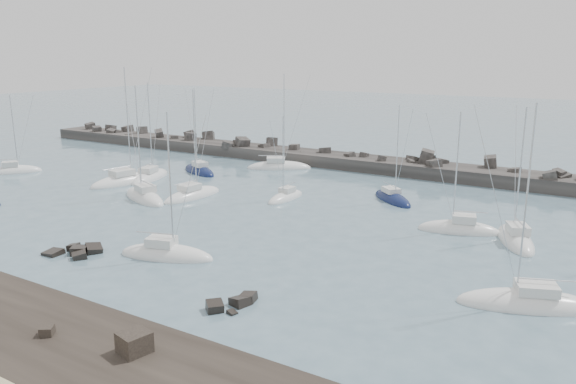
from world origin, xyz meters
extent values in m
plane|color=slate|center=(0.00, 0.00, 0.00)|extent=(400.00, 400.00, 0.00)
cube|color=black|center=(7.24, -20.66, 0.63)|extent=(1.07, 1.08, 0.55)
cube|color=black|center=(13.33, -19.32, 0.97)|extent=(1.90, 1.95, 1.23)
cube|color=black|center=(-5.59, -10.77, -0.01)|extent=(1.64, 1.47, 1.01)
cube|color=black|center=(-5.06, -9.04, 0.17)|extent=(1.37, 1.33, 0.95)
cube|color=black|center=(-3.36, -8.94, 0.20)|extent=(0.99, 1.02, 0.52)
cube|color=black|center=(-3.05, -8.53, 0.09)|extent=(2.11, 1.90, 1.43)
cube|color=black|center=(-2.74, -10.25, 0.10)|extent=(1.52, 1.66, 1.16)
cube|color=black|center=(-3.75, -9.52, 0.10)|extent=(1.84, 1.88, 1.21)
cube|color=black|center=(14.33, -9.52, 0.16)|extent=(0.93, 0.75, 0.79)
cube|color=black|center=(13.41, -12.14, 0.10)|extent=(1.70, 1.64, 1.24)
cube|color=black|center=(14.69, -11.88, 0.00)|extent=(0.83, 0.72, 0.53)
cube|color=black|center=(14.35, -10.42, 0.20)|extent=(1.57, 1.62, 1.00)
cube|color=black|center=(14.44, -9.63, 0.20)|extent=(1.35, 1.30, 0.82)
cube|color=#2E2B29|center=(-7.50, 38.00, 0.20)|extent=(115.00, 6.00, 3.20)
cube|color=#2E2B29|center=(-55.67, 36.69, 2.06)|extent=(2.28, 2.20, 1.73)
cube|color=#2E2B29|center=(-56.12, 36.87, 1.51)|extent=(1.59, 1.83, 1.40)
cube|color=#2E2B29|center=(5.70, 36.59, 2.10)|extent=(1.58, 1.54, 1.24)
cube|color=#2E2B29|center=(-50.52, 40.05, 2.25)|extent=(1.79, 2.05, 1.69)
cube|color=#2E2B29|center=(-47.14, 37.22, 1.44)|extent=(1.94, 1.98, 1.15)
cube|color=#2E2B29|center=(-31.75, 37.55, 2.31)|extent=(2.60, 2.68, 1.84)
cube|color=#2E2B29|center=(2.08, 38.42, 2.04)|extent=(1.20, 1.28, 1.08)
cube|color=#2E2B29|center=(29.12, 37.95, 2.21)|extent=(1.90, 1.81, 1.35)
cube|color=#2E2B29|center=(-54.66, 39.35, 2.09)|extent=(2.10, 2.20, 1.93)
cube|color=#2E2B29|center=(-21.81, 38.30, 1.84)|extent=(1.39, 1.47, 1.41)
cube|color=#2E2B29|center=(9.64, 37.81, 1.66)|extent=(1.69, 1.47, 1.36)
cube|color=#2E2B29|center=(-37.20, 36.99, 1.51)|extent=(1.35, 1.31, 0.77)
cube|color=#2E2B29|center=(-34.33, 40.24, 2.23)|extent=(2.15, 1.94, 2.08)
cube|color=#2E2B29|center=(13.58, 36.44, 1.96)|extent=(2.40, 2.23, 1.90)
cube|color=#2E2B29|center=(-19.65, 36.84, 2.20)|extent=(3.06, 2.75, 2.53)
cube|color=#2E2B29|center=(-46.14, 39.74, 2.35)|extent=(2.42, 2.43, 1.71)
cube|color=#2E2B29|center=(-21.77, 35.47, 1.95)|extent=(2.46, 2.20, 1.67)
cube|color=#2E2B29|center=(-50.93, 37.85, 1.76)|extent=(1.73, 1.89, 1.32)
cube|color=#2E2B29|center=(-15.70, 39.97, 2.35)|extent=(2.36, 2.56, 2.07)
cube|color=#2E2B29|center=(-35.61, 37.54, 1.71)|extent=(2.01, 2.00, 1.35)
cube|color=#2E2B29|center=(20.32, 39.93, 2.39)|extent=(2.07, 2.31, 2.30)
cube|color=#2E2B29|center=(-39.16, 37.33, 2.22)|extent=(2.37, 2.63, 2.49)
cube|color=#2E2B29|center=(-29.90, 40.42, 2.21)|extent=(2.99, 2.97, 2.44)
cube|color=#2E2B29|center=(-15.93, 38.07, 1.69)|extent=(2.19, 1.98, 1.74)
cube|color=#2E2B29|center=(0.04, 37.68, 1.81)|extent=(2.10, 1.93, 1.54)
cube|color=#2E2B29|center=(12.08, 39.12, 2.15)|extent=(2.01, 2.24, 1.65)
cube|color=#2E2B29|center=(23.81, 38.49, 1.72)|extent=(1.75, 1.64, 1.36)
cube|color=#2E2B29|center=(-7.96, 37.39, 1.38)|extent=(1.28, 1.34, 1.03)
cube|color=#2E2B29|center=(11.68, 38.63, 2.62)|extent=(2.63, 2.62, 2.33)
cube|color=#2E2B29|center=(-10.40, 38.59, 1.94)|extent=(1.80, 1.61, 1.48)
cube|color=#2E2B29|center=(13.62, 39.61, 1.76)|extent=(2.29, 2.27, 1.58)
cube|color=#2E2B29|center=(28.36, 36.36, 1.87)|extent=(2.33, 2.22, 2.16)
cube|color=#2E2B29|center=(29.33, 38.25, 1.70)|extent=(2.67, 2.85, 1.85)
cube|color=#2E2B29|center=(-59.82, 38.53, 2.30)|extent=(2.01, 2.42, 1.90)
cube|color=#2E2B29|center=(-4.71, 38.62, 1.85)|extent=(2.54, 2.28, 1.81)
cube|color=#2E2B29|center=(12.86, 37.46, 1.80)|extent=(2.08, 2.13, 1.29)
cube|color=#2E2B29|center=(-51.73, 36.93, 1.98)|extent=(1.93, 1.76, 1.41)
cube|color=#2E2B29|center=(9.43, 39.54, 1.72)|extent=(2.45, 2.46, 1.69)
ellipsoid|color=white|center=(-40.51, 8.40, 0.05)|extent=(6.46, 7.60, 2.16)
cube|color=silver|center=(-40.74, 8.09, 1.34)|extent=(2.52, 2.65, 0.75)
cylinder|color=silver|center=(-40.15, 8.90, 6.15)|extent=(0.13, 0.13, 10.36)
cylinder|color=silver|center=(-41.06, 7.66, 2.04)|extent=(1.90, 2.54, 0.11)
ellipsoid|color=white|center=(-20.40, 15.89, 0.05)|extent=(5.16, 9.44, 2.33)
cube|color=silver|center=(-20.27, 15.46, 1.42)|extent=(2.44, 2.93, 0.75)
cylinder|color=silver|center=(-20.59, 16.58, 7.13)|extent=(0.13, 0.13, 12.18)
cylinder|color=silver|center=(-20.10, 14.85, 2.12)|extent=(1.09, 3.50, 0.11)
ellipsoid|color=white|center=(-8.49, 11.02, 0.05)|extent=(3.55, 9.09, 2.26)
cube|color=silver|center=(-8.53, 10.58, 1.37)|extent=(2.01, 2.64, 0.72)
cylinder|color=silver|center=(-8.43, 11.73, 7.00)|extent=(0.12, 0.12, 11.99)
cylinder|color=silver|center=(-8.59, 9.96, 2.04)|extent=(0.43, 3.55, 0.10)
ellipsoid|color=white|center=(-8.88, 31.44, 0.05)|extent=(9.84, 7.75, 2.32)
cube|color=silver|center=(-9.29, 31.18, 1.38)|extent=(3.35, 3.11, 0.69)
cylinder|color=silver|center=(-8.22, 31.85, 7.61)|extent=(0.12, 0.12, 13.14)
cylinder|color=silver|center=(-9.86, 30.82, 2.03)|extent=(3.35, 2.16, 0.10)
ellipsoid|color=white|center=(-12.79, 7.22, 0.05)|extent=(9.55, 6.15, 2.43)
cube|color=silver|center=(-12.36, 7.05, 1.49)|extent=(3.08, 2.69, 0.80)
cylinder|color=silver|center=(-13.46, 7.51, 7.27)|extent=(0.14, 0.14, 12.37)
cylinder|color=silver|center=(-11.77, 6.80, 2.23)|extent=(3.43, 1.52, 0.11)
ellipsoid|color=white|center=(1.69, 16.17, 0.05)|extent=(2.29, 6.86, 1.81)
cube|color=silver|center=(1.70, 16.51, 1.12)|extent=(1.42, 1.94, 0.60)
cylinder|color=silver|center=(1.68, 15.63, 5.41)|extent=(0.10, 0.10, 9.18)
cylinder|color=silver|center=(1.71, 16.99, 1.68)|extent=(0.16, 2.72, 0.09)
ellipsoid|color=white|center=(3.36, -6.13, 0.05)|extent=(8.90, 5.13, 2.27)
cube|color=silver|center=(2.96, -6.26, 1.39)|extent=(2.79, 2.36, 0.76)
cylinder|color=silver|center=(4.01, -5.92, 6.76)|extent=(0.13, 0.13, 11.48)
cylinder|color=silver|center=(2.39, -6.44, 2.10)|extent=(3.27, 1.15, 0.11)
ellipsoid|color=#0F1942|center=(12.95, 22.26, 0.05)|extent=(7.44, 6.96, 1.95)
cube|color=silver|center=(12.66, 22.51, 1.18)|extent=(2.67, 2.62, 0.61)
cylinder|color=silver|center=(13.42, 21.84, 6.13)|extent=(0.10, 0.10, 10.51)
cylinder|color=silver|center=(12.25, 22.87, 1.75)|extent=(2.39, 2.13, 0.09)
ellipsoid|color=white|center=(22.99, 14.13, 0.05)|extent=(8.32, 4.56, 2.24)
cube|color=silver|center=(23.37, 14.24, 1.39)|extent=(2.58, 2.15, 0.78)
cylinder|color=silver|center=(22.38, 13.96, 6.37)|extent=(0.13, 0.13, 10.73)
cylinder|color=silver|center=(23.91, 14.40, 2.11)|extent=(3.09, 0.98, 0.11)
ellipsoid|color=white|center=(28.31, 13.74, 0.05)|extent=(5.86, 8.79, 2.33)
cube|color=silver|center=(28.48, 13.35, 1.44)|extent=(2.53, 2.86, 0.80)
cylinder|color=silver|center=(28.03, 14.36, 6.76)|extent=(0.14, 0.14, 11.43)
cylinder|color=silver|center=(28.72, 12.81, 2.18)|extent=(1.49, 3.13, 0.11)
ellipsoid|color=white|center=(31.52, -0.29, 0.05)|extent=(10.05, 6.33, 2.31)
cube|color=silver|center=(31.97, -0.11, 1.38)|extent=(3.22, 2.80, 0.70)
cylinder|color=silver|center=(30.81, -0.57, 7.53)|extent=(0.12, 0.12, 12.99)
cylinder|color=silver|center=(32.60, 0.14, 2.03)|extent=(3.62, 1.51, 0.10)
ellipsoid|color=#0F1942|center=(-17.40, 22.82, 0.05)|extent=(8.65, 5.90, 2.20)
cube|color=silver|center=(-17.02, 22.64, 1.35)|extent=(2.83, 2.52, 0.72)
cylinder|color=silver|center=(-18.01, 23.11, 6.62)|extent=(0.12, 0.12, 11.26)
cylinder|color=silver|center=(-16.50, 22.39, 2.02)|extent=(3.06, 1.52, 0.10)
ellipsoid|color=white|center=(-21.38, 12.34, 0.05)|extent=(5.27, 10.98, 2.56)
cube|color=silver|center=(-21.48, 11.82, 1.53)|extent=(2.66, 3.31, 0.78)
cylinder|color=silver|center=(-21.21, 13.17, 8.26)|extent=(0.13, 0.13, 14.24)
cylinder|color=silver|center=(-21.63, 11.10, 2.25)|extent=(0.93, 4.16, 0.11)
camera|label=1|loc=(36.01, -39.61, 17.04)|focal=35.00mm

